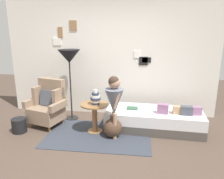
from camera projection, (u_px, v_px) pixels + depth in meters
The scene contains 16 objects.
ground_plane at pixel (95, 155), 3.59m from camera, with size 12.00×12.00×0.00m, color #4C3D33.
gallery_wall at pixel (111, 59), 5.11m from camera, with size 4.80×0.12×2.60m.
rug at pixel (99, 135), 4.27m from camera, with size 1.97×1.28×0.01m, color #333842.
armchair at pixel (48, 105), 4.64m from camera, with size 0.86×0.74×0.97m.
daybed at pixel (154, 120), 4.49m from camera, with size 1.94×0.91×0.40m.
pillow_head at pixel (196, 111), 4.20m from camera, with size 0.20×0.12×0.16m, color gray.
pillow_mid at pixel (187, 110), 4.19m from camera, with size 0.21×0.12×0.17m, color #474C56.
pillow_back at pixel (178, 110), 4.25m from camera, with size 0.20×0.12×0.15m, color tan.
pillow_extra at pixel (163, 109), 4.26m from camera, with size 0.20×0.12×0.19m, color gray.
side_table at pixel (95, 112), 4.32m from camera, with size 0.54×0.54×0.58m.
vase_striped at pixel (96, 98), 4.22m from camera, with size 0.20×0.20×0.29m.
floor_lamp at pixel (69, 59), 4.71m from camera, with size 0.47×0.47×1.55m.
person_child at pixel (114, 99), 3.97m from camera, with size 0.34×0.34×1.18m.
book_on_daybed at pixel (132, 108), 4.52m from camera, with size 0.22×0.16×0.03m, color #345D43.
demijohn_near at pixel (113, 128), 4.17m from camera, with size 0.35×0.35×0.44m.
magazine_basket at pixel (19, 125), 4.37m from camera, with size 0.28×0.28×0.28m, color black.
Camera 1 is at (0.67, -3.12, 1.97)m, focal length 35.66 mm.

